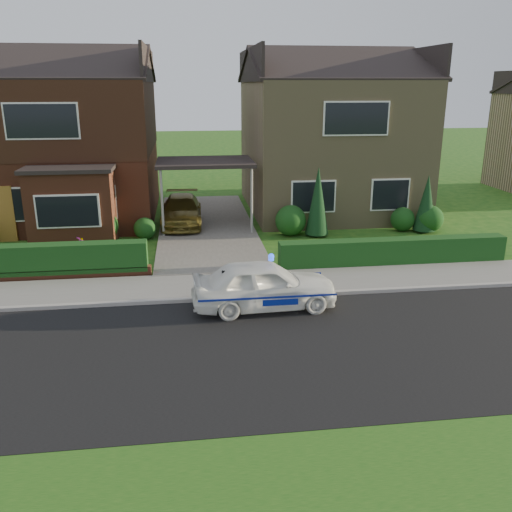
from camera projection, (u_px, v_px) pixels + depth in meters
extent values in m
plane|color=#184E14|center=(229.00, 353.00, 11.93)|extent=(120.00, 120.00, 0.00)
cube|color=black|center=(229.00, 353.00, 11.93)|extent=(60.00, 6.00, 0.02)
cube|color=#9E9993|center=(220.00, 299.00, 14.79)|extent=(60.00, 0.16, 0.12)
cube|color=slate|center=(217.00, 286.00, 15.79)|extent=(60.00, 2.00, 0.10)
cube|color=#666059|center=(207.00, 226.00, 22.30)|extent=(3.80, 12.00, 0.12)
cube|color=brown|center=(68.00, 150.00, 23.56)|extent=(7.20, 8.00, 5.80)
cube|color=white|center=(7.00, 205.00, 20.02)|extent=(1.80, 0.08, 1.30)
cube|color=white|center=(95.00, 202.00, 20.41)|extent=(1.60, 0.08, 1.30)
cube|color=white|center=(42.00, 121.00, 19.30)|extent=(2.60, 0.08, 1.30)
cube|color=black|center=(65.00, 116.00, 23.12)|extent=(7.26, 8.06, 2.90)
cube|color=brown|center=(72.00, 208.00, 19.69)|extent=(3.00, 1.40, 2.70)
cube|color=black|center=(68.00, 169.00, 19.26)|extent=(3.20, 1.60, 0.14)
cube|color=#94815A|center=(328.00, 147.00, 25.00)|extent=(7.20, 8.00, 5.80)
cube|color=white|center=(313.00, 197.00, 21.46)|extent=(1.80, 0.08, 1.30)
cube|color=white|center=(390.00, 195.00, 21.85)|extent=(1.60, 0.08, 1.30)
cube|color=white|center=(356.00, 118.00, 20.75)|extent=(2.60, 0.08, 1.30)
cube|color=black|center=(205.00, 162.00, 21.50)|extent=(3.80, 3.00, 0.14)
cylinder|color=gray|center=(162.00, 204.00, 20.38)|extent=(0.10, 0.10, 2.70)
cylinder|color=gray|center=(252.00, 202.00, 20.80)|extent=(0.10, 0.10, 2.70)
cube|color=brown|center=(21.00, 276.00, 16.16)|extent=(7.70, 0.25, 0.36)
cube|color=#133C16|center=(23.00, 280.00, 16.36)|extent=(7.50, 0.55, 0.90)
cube|color=#133C16|center=(392.00, 265.00, 17.71)|extent=(7.50, 0.55, 0.80)
sphere|color=#133C16|center=(100.00, 226.00, 20.02)|extent=(1.32, 1.32, 1.32)
sphere|color=#133C16|center=(145.00, 228.00, 20.57)|extent=(0.84, 0.84, 0.84)
sphere|color=#133C16|center=(291.00, 221.00, 21.03)|extent=(1.20, 1.20, 1.20)
sphere|color=#133C16|center=(403.00, 219.00, 21.73)|extent=(0.96, 0.96, 0.96)
sphere|color=#133C16|center=(430.00, 219.00, 21.55)|extent=(1.08, 1.08, 1.08)
cone|color=black|center=(318.00, 203.00, 20.75)|extent=(0.90, 0.90, 2.60)
cone|color=black|center=(426.00, 205.00, 21.36)|extent=(0.90, 0.90, 2.20)
imported|color=white|center=(264.00, 285.00, 14.14)|extent=(1.69, 3.84, 1.29)
sphere|color=#193FF2|center=(271.00, 259.00, 13.95)|extent=(0.17, 0.17, 0.17)
cube|color=navy|center=(269.00, 298.00, 13.44)|extent=(3.47, 0.02, 0.05)
cube|color=navy|center=(260.00, 277.00, 14.88)|extent=(3.47, 0.01, 0.05)
ellipsoid|color=black|center=(224.00, 279.00, 13.84)|extent=(0.22, 0.17, 0.21)
sphere|color=white|center=(225.00, 280.00, 13.79)|extent=(0.11, 0.11, 0.11)
sphere|color=black|center=(225.00, 274.00, 13.78)|extent=(0.13, 0.13, 0.13)
cone|color=black|center=(223.00, 271.00, 13.76)|extent=(0.04, 0.04, 0.05)
cone|color=black|center=(226.00, 271.00, 13.77)|extent=(0.04, 0.04, 0.05)
imported|color=brown|center=(182.00, 210.00, 22.28)|extent=(1.70, 4.00, 1.15)
imported|color=gray|center=(81.00, 247.00, 18.50)|extent=(0.45, 0.45, 0.68)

